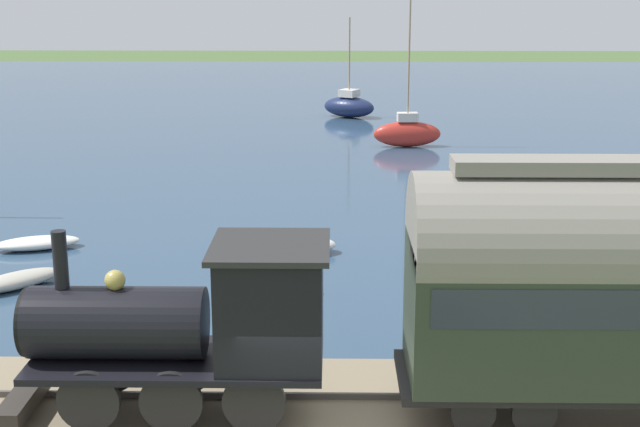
{
  "coord_description": "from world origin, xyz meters",
  "views": [
    {
      "loc": [
        -13.82,
        -0.33,
        8.05
      ],
      "look_at": [
        8.14,
        0.0,
        2.4
      ],
      "focal_mm": 50.0,
      "sensor_mm": 36.0,
      "label": 1
    }
  ],
  "objects_px": {
    "sailboat_navy": "(349,106)",
    "sailboat_red": "(407,132)",
    "passenger_coach": "(640,279)",
    "rowboat_mid_harbor": "(37,243)",
    "rowboat_near_shore": "(16,281)",
    "steam_locomotive": "(198,320)",
    "rowboat_off_pier": "(301,245)",
    "rowboat_far_out": "(273,287)"
  },
  "relations": [
    {
      "from": "passenger_coach",
      "to": "rowboat_mid_harbor",
      "type": "height_order",
      "value": "passenger_coach"
    },
    {
      "from": "passenger_coach",
      "to": "rowboat_near_shore",
      "type": "relative_size",
      "value": 3.24
    },
    {
      "from": "rowboat_near_shore",
      "to": "rowboat_off_pier",
      "type": "height_order",
      "value": "rowboat_off_pier"
    },
    {
      "from": "sailboat_red",
      "to": "rowboat_off_pier",
      "type": "bearing_deg",
      "value": 161.97
    },
    {
      "from": "steam_locomotive",
      "to": "rowboat_mid_harbor",
      "type": "height_order",
      "value": "steam_locomotive"
    },
    {
      "from": "rowboat_mid_harbor",
      "to": "rowboat_off_pier",
      "type": "height_order",
      "value": "rowboat_off_pier"
    },
    {
      "from": "steam_locomotive",
      "to": "sailboat_navy",
      "type": "bearing_deg",
      "value": -4.61
    },
    {
      "from": "steam_locomotive",
      "to": "rowboat_near_shore",
      "type": "bearing_deg",
      "value": 36.66
    },
    {
      "from": "rowboat_near_shore",
      "to": "passenger_coach",
      "type": "bearing_deg",
      "value": -167.33
    },
    {
      "from": "rowboat_far_out",
      "to": "rowboat_near_shore",
      "type": "xyz_separation_m",
      "value": [
        0.44,
        7.07,
        -0.01
      ]
    },
    {
      "from": "sailboat_red",
      "to": "sailboat_navy",
      "type": "bearing_deg",
      "value": 11.12
    },
    {
      "from": "rowboat_mid_harbor",
      "to": "rowboat_off_pier",
      "type": "relative_size",
      "value": 1.25
    },
    {
      "from": "steam_locomotive",
      "to": "rowboat_near_shore",
      "type": "distance_m",
      "value": 10.81
    },
    {
      "from": "rowboat_mid_harbor",
      "to": "steam_locomotive",
      "type": "bearing_deg",
      "value": -168.8
    },
    {
      "from": "rowboat_near_shore",
      "to": "steam_locomotive",
      "type": "bearing_deg",
      "value": 170.77
    },
    {
      "from": "rowboat_far_out",
      "to": "rowboat_mid_harbor",
      "type": "relative_size",
      "value": 0.88
    },
    {
      "from": "rowboat_off_pier",
      "to": "passenger_coach",
      "type": "bearing_deg",
      "value": -157.95
    },
    {
      "from": "sailboat_navy",
      "to": "steam_locomotive",
      "type": "bearing_deg",
      "value": -155.14
    },
    {
      "from": "rowboat_far_out",
      "to": "rowboat_mid_harbor",
      "type": "bearing_deg",
      "value": 58.42
    },
    {
      "from": "rowboat_mid_harbor",
      "to": "rowboat_off_pier",
      "type": "bearing_deg",
      "value": -110.7
    },
    {
      "from": "sailboat_red",
      "to": "rowboat_near_shore",
      "type": "height_order",
      "value": "sailboat_red"
    },
    {
      "from": "passenger_coach",
      "to": "rowboat_mid_harbor",
      "type": "xyz_separation_m",
      "value": [
        12.18,
        14.51,
        -3.0
      ]
    },
    {
      "from": "sailboat_navy",
      "to": "sailboat_red",
      "type": "height_order",
      "value": "sailboat_red"
    },
    {
      "from": "sailboat_red",
      "to": "steam_locomotive",
      "type": "bearing_deg",
      "value": 164.84
    },
    {
      "from": "rowboat_off_pier",
      "to": "rowboat_far_out",
      "type": "bearing_deg",
      "value": 165.19
    },
    {
      "from": "sailboat_red",
      "to": "rowboat_off_pier",
      "type": "distance_m",
      "value": 19.4
    },
    {
      "from": "rowboat_off_pier",
      "to": "sailboat_red",
      "type": "bearing_deg",
      "value": -19.7
    },
    {
      "from": "steam_locomotive",
      "to": "sailboat_red",
      "type": "xyz_separation_m",
      "value": [
        30.66,
        -6.12,
        -1.65
      ]
    },
    {
      "from": "passenger_coach",
      "to": "sailboat_red",
      "type": "distance_m",
      "value": 30.79
    },
    {
      "from": "rowboat_off_pier",
      "to": "rowboat_near_shore",
      "type": "bearing_deg",
      "value": 108.11
    },
    {
      "from": "sailboat_navy",
      "to": "rowboat_near_shore",
      "type": "relative_size",
      "value": 2.44
    },
    {
      "from": "rowboat_far_out",
      "to": "rowboat_off_pier",
      "type": "xyz_separation_m",
      "value": [
        3.8,
        -0.62,
        0.04
      ]
    },
    {
      "from": "steam_locomotive",
      "to": "rowboat_far_out",
      "type": "distance_m",
      "value": 8.38
    },
    {
      "from": "steam_locomotive",
      "to": "rowboat_far_out",
      "type": "height_order",
      "value": "steam_locomotive"
    },
    {
      "from": "passenger_coach",
      "to": "rowboat_near_shore",
      "type": "bearing_deg",
      "value": 58.56
    },
    {
      "from": "steam_locomotive",
      "to": "sailboat_red",
      "type": "height_order",
      "value": "sailboat_red"
    },
    {
      "from": "steam_locomotive",
      "to": "rowboat_far_out",
      "type": "relative_size",
      "value": 2.33
    },
    {
      "from": "passenger_coach",
      "to": "rowboat_mid_harbor",
      "type": "bearing_deg",
      "value": 49.97
    },
    {
      "from": "rowboat_far_out",
      "to": "rowboat_near_shore",
      "type": "height_order",
      "value": "rowboat_far_out"
    },
    {
      "from": "sailboat_navy",
      "to": "sailboat_red",
      "type": "xyz_separation_m",
      "value": [
        -10.45,
        -2.8,
        0.05
      ]
    },
    {
      "from": "sailboat_navy",
      "to": "rowboat_mid_harbor",
      "type": "distance_m",
      "value": 30.7
    },
    {
      "from": "steam_locomotive",
      "to": "passenger_coach",
      "type": "xyz_separation_m",
      "value": [
        -0.0,
        -7.57,
        0.79
      ]
    }
  ]
}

